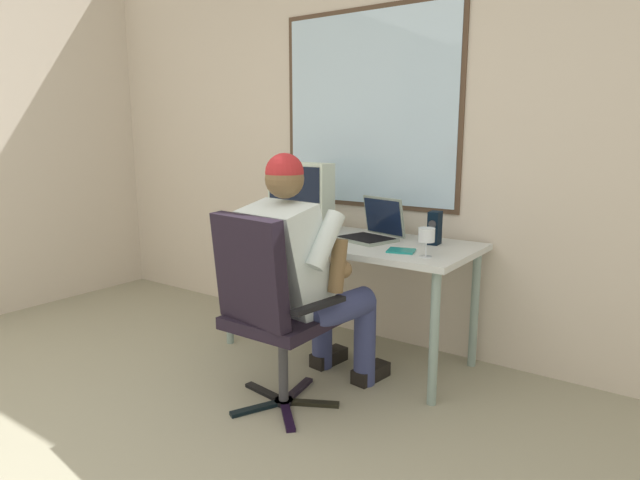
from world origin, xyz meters
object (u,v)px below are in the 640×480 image
(wine_glass, at_px, (426,236))
(cd_case, at_px, (401,251))
(desk, at_px, (346,250))
(laptop, at_px, (374,228))
(desk_speaker, at_px, (435,228))
(office_chair, at_px, (267,301))
(person_seated, at_px, (304,272))
(crt_monitor, at_px, (300,193))

(wine_glass, relative_size, cd_case, 0.88)
(desk, height_order, laptop, laptop)
(desk, relative_size, desk_speaker, 8.24)
(desk, relative_size, office_chair, 1.56)
(laptop, distance_m, wine_glass, 0.53)
(wine_glass, distance_m, cd_case, 0.19)
(person_seated, height_order, cd_case, person_seated)
(laptop, xyz_separation_m, wine_glass, (0.45, -0.26, 0.04))
(wine_glass, height_order, desk_speaker, desk_speaker)
(office_chair, relative_size, wine_glass, 6.62)
(person_seated, xyz_separation_m, laptop, (0.04, 0.65, 0.14))
(office_chair, xyz_separation_m, crt_monitor, (-0.42, 0.83, 0.43))
(desk, relative_size, crt_monitor, 3.47)
(crt_monitor, distance_m, wine_glass, 0.98)
(cd_case, bearing_deg, office_chair, -118.32)
(crt_monitor, bearing_deg, laptop, 8.45)
(crt_monitor, height_order, desk_speaker, crt_monitor)
(laptop, distance_m, cd_case, 0.37)
(desk, height_order, desk_speaker, desk_speaker)
(person_seated, height_order, crt_monitor, person_seated)
(person_seated, distance_m, laptop, 0.66)
(office_chair, bearing_deg, person_seated, 82.95)
(person_seated, bearing_deg, wine_glass, 37.89)
(laptop, bearing_deg, desk_speaker, 10.51)
(laptop, bearing_deg, desk, -153.01)
(wine_glass, relative_size, desk_speaker, 0.80)
(person_seated, distance_m, crt_monitor, 0.80)
(person_seated, bearing_deg, office_chair, -97.05)
(crt_monitor, distance_m, desk_speaker, 0.88)
(crt_monitor, relative_size, cd_case, 2.62)
(crt_monitor, bearing_deg, desk_speaker, 9.31)
(office_chair, distance_m, desk_speaker, 1.09)
(wine_glass, bearing_deg, office_chair, -129.48)
(office_chair, distance_m, wine_glass, 0.87)
(laptop, bearing_deg, wine_glass, -29.84)
(crt_monitor, relative_size, laptop, 1.19)
(person_seated, xyz_separation_m, desk_speaker, (0.40, 0.71, 0.17))
(wine_glass, height_order, cd_case, wine_glass)
(crt_monitor, bearing_deg, cd_case, -10.52)
(laptop, relative_size, desk_speaker, 1.99)
(person_seated, distance_m, cd_case, 0.55)
(desk, bearing_deg, cd_case, -17.89)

